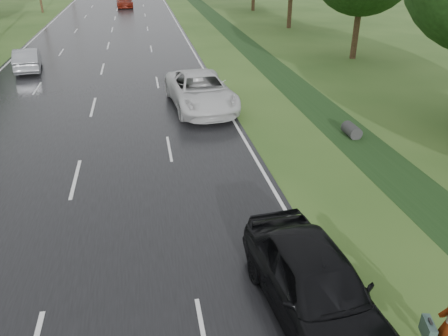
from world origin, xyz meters
TOP-DOWN VIEW (x-y plane):
  - road at (0.00, 45.00)m, footprint 14.00×180.00m
  - edge_stripe_east at (6.75, 45.00)m, footprint 0.12×180.00m
  - edge_stripe_west at (-6.75, 45.00)m, footprint 0.12×180.00m
  - center_line at (0.00, 45.00)m, footprint 0.12×180.00m
  - drainage_ditch at (11.50, 18.71)m, footprint 2.20×120.00m
  - white_pickup at (5.50, 14.91)m, footprint 3.42×6.50m
  - dark_sedan at (6.00, 0.32)m, footprint 2.47×5.20m
  - silver_sedan at (-4.81, 24.60)m, footprint 2.16×4.58m
  - far_car_red at (1.00, 58.31)m, footprint 2.37×5.33m

SIDE VIEW (x-z plane):
  - road at x=0.00m, z-range 0.00..0.04m
  - drainage_ditch at x=11.50m, z-range -0.24..0.32m
  - edge_stripe_east at x=6.75m, z-range 0.04..0.05m
  - edge_stripe_west at x=-6.75m, z-range 0.04..0.05m
  - center_line at x=0.00m, z-range 0.04..0.05m
  - silver_sedan at x=-4.81m, z-range 0.04..1.49m
  - far_car_red at x=1.00m, z-range 0.04..1.56m
  - dark_sedan at x=6.00m, z-range 0.04..1.76m
  - white_pickup at x=5.50m, z-range 0.04..1.79m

